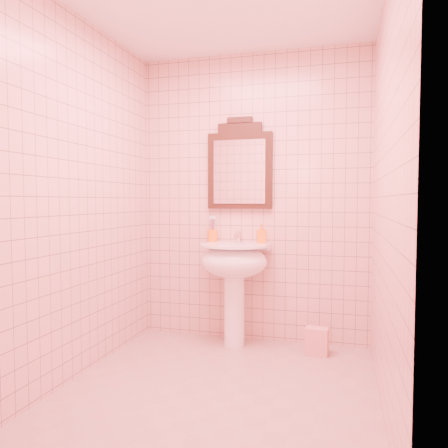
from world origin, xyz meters
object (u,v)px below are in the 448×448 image
(pedestal_sink, at_px, (234,268))
(mirror, at_px, (240,167))
(toothbrush_cup, at_px, (212,235))
(soap_dispenser, at_px, (261,234))
(towel, at_px, (317,341))

(pedestal_sink, xyz_separation_m, mirror, (-0.00, 0.20, 0.86))
(toothbrush_cup, relative_size, soap_dispenser, 1.21)
(pedestal_sink, xyz_separation_m, towel, (0.69, -0.03, -0.55))
(mirror, height_order, toothbrush_cup, mirror)
(mirror, bearing_deg, towel, -18.66)
(mirror, relative_size, toothbrush_cup, 3.92)
(toothbrush_cup, xyz_separation_m, towel, (0.93, -0.20, -0.81))
(soap_dispenser, bearing_deg, towel, -40.02)
(towel, bearing_deg, mirror, 161.34)
(toothbrush_cup, distance_m, soap_dispenser, 0.45)
(toothbrush_cup, bearing_deg, towel, -12.26)
(mirror, distance_m, toothbrush_cup, 0.65)
(pedestal_sink, height_order, mirror, mirror)
(toothbrush_cup, bearing_deg, mirror, 7.24)
(pedestal_sink, relative_size, soap_dispenser, 5.18)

